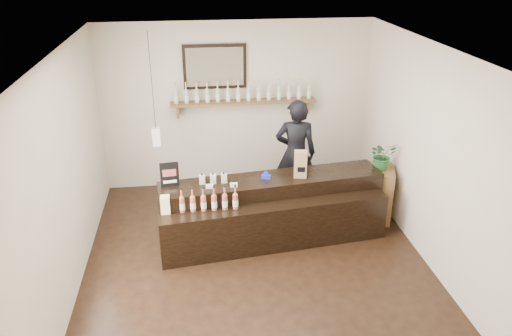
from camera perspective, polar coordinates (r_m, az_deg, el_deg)
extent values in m
plane|color=black|center=(6.81, 0.03, -10.58)|extent=(5.00, 5.00, 0.00)
plane|color=beige|center=(8.45, -2.20, 7.12)|extent=(4.50, 0.00, 4.50)
plane|color=beige|center=(4.00, 4.86, -14.47)|extent=(4.50, 0.00, 4.50)
plane|color=beige|center=(6.26, -20.84, -0.89)|extent=(0.00, 5.00, 5.00)
plane|color=beige|center=(6.77, 19.29, 1.23)|extent=(0.00, 5.00, 5.00)
plane|color=white|center=(5.69, 0.03, 13.19)|extent=(5.00, 5.00, 0.00)
cube|color=brown|center=(8.30, -1.43, 7.55)|extent=(2.40, 0.25, 0.04)
cube|color=brown|center=(8.33, -8.90, 6.45)|extent=(0.04, 0.20, 0.20)
cube|color=brown|center=(8.54, 5.83, 7.07)|extent=(0.04, 0.20, 0.20)
cube|color=black|center=(8.22, -4.74, 11.48)|extent=(1.02, 0.04, 0.72)
cube|color=#48402E|center=(8.19, -4.73, 11.44)|extent=(0.92, 0.01, 0.62)
cube|color=white|center=(7.63, -11.31, 3.55)|extent=(0.12, 0.12, 0.28)
cylinder|color=black|center=(7.38, -11.85, 9.69)|extent=(0.01, 0.01, 1.41)
cylinder|color=beige|center=(8.23, -9.15, 7.98)|extent=(0.07, 0.07, 0.20)
cone|color=beige|center=(8.20, -9.21, 8.83)|extent=(0.07, 0.07, 0.05)
cylinder|color=beige|center=(8.18, -9.24, 9.24)|extent=(0.02, 0.02, 0.07)
cylinder|color=gold|center=(8.17, -9.26, 9.55)|extent=(0.03, 0.03, 0.02)
cylinder|color=white|center=(8.24, -9.14, 7.85)|extent=(0.07, 0.07, 0.09)
cylinder|color=beige|center=(8.23, -7.96, 8.05)|extent=(0.07, 0.07, 0.20)
cone|color=beige|center=(8.19, -8.02, 8.90)|extent=(0.07, 0.07, 0.05)
cylinder|color=beige|center=(8.18, -8.04, 9.31)|extent=(0.02, 0.02, 0.07)
cylinder|color=gold|center=(8.17, -8.06, 9.62)|extent=(0.03, 0.03, 0.02)
cylinder|color=white|center=(8.23, -7.96, 7.91)|extent=(0.07, 0.07, 0.09)
cylinder|color=beige|center=(8.23, -6.78, 8.11)|extent=(0.07, 0.07, 0.20)
cone|color=beige|center=(8.19, -6.82, 8.97)|extent=(0.07, 0.07, 0.05)
cylinder|color=beige|center=(8.18, -6.84, 9.37)|extent=(0.02, 0.02, 0.07)
cylinder|color=gold|center=(8.17, -6.86, 9.69)|extent=(0.03, 0.03, 0.02)
cylinder|color=white|center=(8.23, -6.77, 7.98)|extent=(0.07, 0.07, 0.09)
cylinder|color=beige|center=(8.23, -5.59, 8.17)|extent=(0.07, 0.07, 0.20)
cone|color=beige|center=(8.20, -5.62, 9.03)|extent=(0.07, 0.07, 0.05)
cylinder|color=beige|center=(8.18, -5.64, 9.43)|extent=(0.02, 0.02, 0.07)
cylinder|color=gold|center=(8.17, -5.65, 9.75)|extent=(0.03, 0.03, 0.02)
cylinder|color=white|center=(8.24, -5.58, 8.04)|extent=(0.07, 0.07, 0.09)
cylinder|color=beige|center=(8.24, -4.40, 8.23)|extent=(0.07, 0.07, 0.20)
cone|color=beige|center=(8.20, -4.43, 9.08)|extent=(0.07, 0.07, 0.05)
cylinder|color=beige|center=(8.19, -4.44, 9.49)|extent=(0.02, 0.02, 0.07)
cylinder|color=gold|center=(8.18, -4.45, 9.81)|extent=(0.03, 0.03, 0.02)
cylinder|color=white|center=(8.24, -4.40, 8.10)|extent=(0.07, 0.07, 0.09)
cylinder|color=beige|center=(8.25, -3.21, 8.28)|extent=(0.07, 0.07, 0.20)
cone|color=beige|center=(8.21, -3.23, 9.14)|extent=(0.07, 0.07, 0.05)
cylinder|color=beige|center=(8.20, -3.24, 9.54)|extent=(0.02, 0.02, 0.07)
cylinder|color=gold|center=(8.19, -3.25, 9.86)|extent=(0.03, 0.03, 0.02)
cylinder|color=white|center=(8.25, -3.21, 8.15)|extent=(0.07, 0.07, 0.09)
cylinder|color=beige|center=(8.26, -2.03, 8.33)|extent=(0.07, 0.07, 0.20)
cone|color=beige|center=(8.23, -2.04, 9.18)|extent=(0.07, 0.07, 0.05)
cylinder|color=beige|center=(8.21, -2.05, 9.59)|extent=(0.02, 0.02, 0.07)
cylinder|color=gold|center=(8.20, -2.06, 9.91)|extent=(0.03, 0.03, 0.02)
cylinder|color=white|center=(8.27, -2.03, 8.20)|extent=(0.07, 0.07, 0.09)
cylinder|color=beige|center=(8.28, -0.85, 8.38)|extent=(0.07, 0.07, 0.20)
cone|color=beige|center=(8.24, -0.86, 9.23)|extent=(0.07, 0.07, 0.05)
cylinder|color=beige|center=(8.23, -0.86, 9.63)|extent=(0.02, 0.02, 0.07)
cylinder|color=gold|center=(8.22, -0.86, 9.95)|extent=(0.03, 0.03, 0.02)
cylinder|color=white|center=(8.28, -0.85, 8.25)|extent=(0.07, 0.07, 0.09)
cylinder|color=beige|center=(8.30, 0.32, 8.42)|extent=(0.07, 0.07, 0.20)
cone|color=beige|center=(8.26, 0.32, 9.27)|extent=(0.07, 0.07, 0.05)
cylinder|color=beige|center=(8.25, 0.32, 9.67)|extent=(0.02, 0.02, 0.07)
cylinder|color=gold|center=(8.24, 0.32, 9.99)|extent=(0.03, 0.03, 0.02)
cylinder|color=white|center=(8.30, 0.32, 8.29)|extent=(0.07, 0.07, 0.09)
cylinder|color=beige|center=(8.32, 1.49, 8.46)|extent=(0.07, 0.07, 0.20)
cone|color=beige|center=(8.29, 1.50, 9.31)|extent=(0.07, 0.07, 0.05)
cylinder|color=beige|center=(8.27, 1.50, 9.71)|extent=(0.02, 0.02, 0.07)
cylinder|color=gold|center=(8.26, 1.50, 10.02)|extent=(0.03, 0.03, 0.02)
cylinder|color=white|center=(8.33, 1.49, 8.33)|extent=(0.07, 0.07, 0.09)
cylinder|color=beige|center=(8.35, 2.65, 8.50)|extent=(0.07, 0.07, 0.20)
cone|color=beige|center=(8.32, 2.66, 9.34)|extent=(0.07, 0.07, 0.05)
cylinder|color=beige|center=(8.30, 2.67, 9.74)|extent=(0.02, 0.02, 0.07)
cylinder|color=gold|center=(8.29, 2.68, 10.05)|extent=(0.03, 0.03, 0.02)
cylinder|color=white|center=(8.35, 2.64, 8.36)|extent=(0.07, 0.07, 0.09)
cylinder|color=beige|center=(8.38, 3.80, 8.53)|extent=(0.07, 0.07, 0.20)
cone|color=beige|center=(8.35, 3.82, 9.37)|extent=(0.07, 0.07, 0.05)
cylinder|color=beige|center=(8.33, 3.84, 9.77)|extent=(0.02, 0.02, 0.07)
cylinder|color=gold|center=(8.32, 3.84, 10.08)|extent=(0.03, 0.03, 0.02)
cylinder|color=white|center=(8.39, 3.80, 8.40)|extent=(0.07, 0.07, 0.09)
cylinder|color=beige|center=(8.41, 4.94, 8.56)|extent=(0.07, 0.07, 0.20)
cone|color=beige|center=(8.38, 4.98, 9.39)|extent=(0.07, 0.07, 0.05)
cylinder|color=beige|center=(8.36, 4.99, 9.79)|extent=(0.02, 0.02, 0.07)
cylinder|color=gold|center=(8.35, 5.00, 10.10)|extent=(0.03, 0.03, 0.02)
cylinder|color=white|center=(8.42, 4.94, 8.42)|extent=(0.07, 0.07, 0.09)
cylinder|color=beige|center=(8.45, 6.08, 8.58)|extent=(0.07, 0.07, 0.20)
cone|color=beige|center=(8.42, 6.12, 9.41)|extent=(0.07, 0.07, 0.05)
cylinder|color=beige|center=(8.40, 6.13, 9.81)|extent=(0.02, 0.02, 0.07)
cylinder|color=gold|center=(8.39, 6.15, 10.12)|extent=(0.03, 0.03, 0.02)
cylinder|color=white|center=(8.46, 6.07, 8.45)|extent=(0.07, 0.07, 0.09)
cube|color=black|center=(7.21, 1.81, -4.33)|extent=(3.22, 0.94, 0.89)
cube|color=black|center=(6.90, 2.36, -6.77)|extent=(3.18, 0.66, 0.67)
cube|color=white|center=(6.73, -5.33, -2.10)|extent=(0.10, 0.04, 0.05)
cube|color=white|center=(6.75, -2.56, -1.95)|extent=(0.10, 0.04, 0.05)
cube|color=#FEE29B|center=(6.64, -10.28, -4.60)|extent=(0.12, 0.12, 0.12)
cube|color=#FEE29B|center=(6.58, -10.35, -3.68)|extent=(0.12, 0.12, 0.12)
cube|color=beige|center=(6.86, -6.18, -1.31)|extent=(0.08, 0.08, 0.13)
cube|color=beige|center=(6.82, -6.17, -1.46)|extent=(0.07, 0.00, 0.06)
cylinder|color=black|center=(6.83, -6.21, -0.73)|extent=(0.02, 0.02, 0.03)
cube|color=beige|center=(6.86, -4.94, -1.24)|extent=(0.08, 0.08, 0.13)
cube|color=beige|center=(6.82, -4.92, -1.39)|extent=(0.07, 0.00, 0.06)
cylinder|color=black|center=(6.83, -4.96, -0.67)|extent=(0.02, 0.02, 0.03)
cube|color=beige|center=(6.87, -3.69, -1.17)|extent=(0.08, 0.08, 0.13)
cube|color=beige|center=(6.83, -3.67, -1.32)|extent=(0.07, 0.00, 0.06)
cylinder|color=black|center=(6.84, -3.71, -0.60)|extent=(0.02, 0.02, 0.03)
cylinder|color=#A85638|center=(6.61, -8.44, -4.18)|extent=(0.07, 0.07, 0.20)
cone|color=#A85638|center=(6.55, -8.51, -3.21)|extent=(0.07, 0.07, 0.05)
cylinder|color=#A85638|center=(6.52, -8.54, -2.74)|extent=(0.02, 0.02, 0.07)
cylinder|color=black|center=(6.50, -8.57, -2.37)|extent=(0.03, 0.03, 0.02)
cylinder|color=white|center=(6.62, -8.43, -4.34)|extent=(0.07, 0.07, 0.09)
cylinder|color=#A85638|center=(6.60, -7.23, -4.12)|extent=(0.07, 0.07, 0.20)
cone|color=#A85638|center=(6.54, -7.28, -3.14)|extent=(0.07, 0.07, 0.05)
cylinder|color=#A85638|center=(6.52, -7.31, -2.68)|extent=(0.02, 0.02, 0.07)
cylinder|color=black|center=(6.50, -7.33, -2.31)|extent=(0.03, 0.03, 0.02)
cylinder|color=white|center=(6.61, -7.22, -4.28)|extent=(0.07, 0.07, 0.09)
cylinder|color=#A85638|center=(6.60, -6.01, -4.06)|extent=(0.07, 0.07, 0.20)
cone|color=#A85638|center=(6.54, -6.06, -3.08)|extent=(0.07, 0.07, 0.05)
cylinder|color=#A85638|center=(6.52, -6.08, -2.61)|extent=(0.02, 0.02, 0.07)
cylinder|color=black|center=(6.50, -6.10, -2.24)|extent=(0.03, 0.03, 0.02)
cylinder|color=white|center=(6.61, -6.00, -4.21)|extent=(0.07, 0.07, 0.09)
cylinder|color=#A85638|center=(6.61, -4.79, -3.99)|extent=(0.07, 0.07, 0.20)
cone|color=#A85638|center=(6.55, -4.83, -3.01)|extent=(0.07, 0.07, 0.05)
cylinder|color=#A85638|center=(6.52, -4.85, -2.54)|extent=(0.02, 0.02, 0.07)
cylinder|color=black|center=(6.50, -4.87, -2.17)|extent=(0.03, 0.03, 0.02)
cylinder|color=white|center=(6.62, -4.79, -4.14)|extent=(0.07, 0.07, 0.09)
cylinder|color=#A85638|center=(6.61, -3.58, -3.92)|extent=(0.07, 0.07, 0.20)
cone|color=#A85638|center=(6.55, -3.61, -2.94)|extent=(0.07, 0.07, 0.05)
cylinder|color=#A85638|center=(6.53, -3.62, -2.47)|extent=(0.02, 0.02, 0.07)
cylinder|color=black|center=(6.51, -3.63, -2.10)|extent=(0.03, 0.03, 0.02)
cylinder|color=white|center=(6.62, -3.58, -4.07)|extent=(0.07, 0.07, 0.09)
cylinder|color=#A85638|center=(6.62, -2.37, -3.85)|extent=(0.07, 0.07, 0.20)
cone|color=#A85638|center=(6.56, -2.39, -2.87)|extent=(0.07, 0.07, 0.05)
cylinder|color=#A85638|center=(6.54, -2.40, -2.40)|extent=(0.02, 0.02, 0.07)
cylinder|color=black|center=(6.51, -2.40, -2.04)|extent=(0.03, 0.03, 0.02)
cylinder|color=white|center=(6.63, -2.37, -4.00)|extent=(0.07, 0.07, 0.09)
cube|color=black|center=(6.79, -9.85, -0.75)|extent=(0.25, 0.05, 0.35)
cube|color=#993E37|center=(6.77, -9.88, -0.56)|extent=(0.18, 0.02, 0.10)
cube|color=white|center=(6.82, -9.80, -1.55)|extent=(0.18, 0.02, 0.04)
cube|color=olive|center=(6.99, 5.11, 0.45)|extent=(0.20, 0.16, 0.39)
cube|color=black|center=(6.95, 5.21, -0.19)|extent=(0.11, 0.02, 0.08)
cube|color=#192EB4|center=(6.97, 1.15, -1.01)|extent=(0.14, 0.08, 0.06)
cylinder|color=#192EB4|center=(6.95, 1.15, -0.68)|extent=(0.07, 0.05, 0.07)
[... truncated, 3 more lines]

